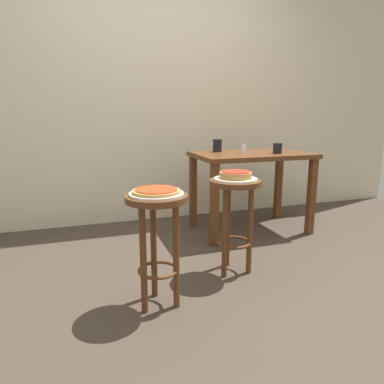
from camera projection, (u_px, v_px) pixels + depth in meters
name	position (u px, v px, depth m)	size (l,w,h in m)	color
ground_plane	(210.00, 289.00, 2.19)	(6.00, 6.00, 0.00)	#42382D
back_wall	(150.00, 69.00, 3.39)	(6.00, 0.10, 3.00)	beige
stool_foreground	(157.00, 227.00, 1.92)	(0.34, 0.34, 0.65)	#5B3319
serving_plate_foreground	(156.00, 194.00, 1.87)	(0.29, 0.29, 0.01)	white
pizza_foreground	(156.00, 191.00, 1.87)	(0.26, 0.26, 0.02)	tan
stool_middle	(235.00, 206.00, 2.34)	(0.34, 0.34, 0.65)	#5B3319
serving_plate_middle	(236.00, 179.00, 2.30)	(0.29, 0.29, 0.01)	white
pizza_middle	(236.00, 175.00, 2.29)	(0.21, 0.21, 0.05)	#B78442
dining_table	(251.00, 166.00, 3.19)	(1.04, 0.64, 0.73)	#5B3319
cup_near_edge	(278.00, 148.00, 3.10)	(0.08, 0.08, 0.09)	black
cup_far_edge	(217.00, 146.00, 3.23)	(0.08, 0.08, 0.12)	black
condiment_shaker	(243.00, 149.00, 3.11)	(0.04, 0.04, 0.07)	white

